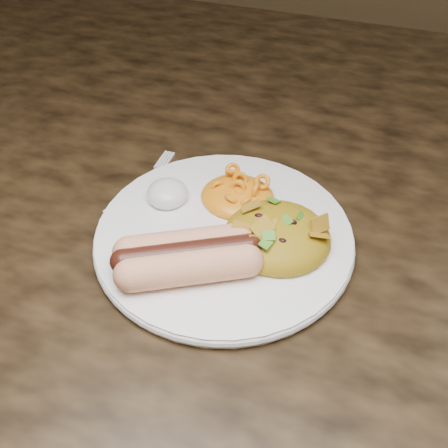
% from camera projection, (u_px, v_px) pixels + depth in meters
% --- Properties ---
extents(floor, '(4.00, 4.00, 0.00)m').
position_uv_depth(floor, '(263.00, 437.00, 1.15)').
color(floor, '#472511').
rests_on(floor, ground).
extents(table, '(1.60, 0.90, 0.75)m').
position_uv_depth(table, '(288.00, 221.00, 0.70)').
color(table, '#44301A').
rests_on(table, floor).
extents(plate, '(0.27, 0.27, 0.01)m').
position_uv_depth(plate, '(224.00, 236.00, 0.54)').
color(plate, white).
rests_on(plate, table).
extents(hotdog, '(0.12, 0.11, 0.03)m').
position_uv_depth(hotdog, '(187.00, 256.00, 0.48)').
color(hotdog, '#FFA269').
rests_on(hotdog, plate).
extents(mac_and_cheese, '(0.10, 0.09, 0.03)m').
position_uv_depth(mac_and_cheese, '(238.00, 189.00, 0.56)').
color(mac_and_cheese, gold).
rests_on(mac_and_cheese, plate).
extents(sour_cream, '(0.05, 0.05, 0.03)m').
position_uv_depth(sour_cream, '(167.00, 190.00, 0.56)').
color(sour_cream, white).
rests_on(sour_cream, plate).
extents(taco_salad, '(0.11, 0.10, 0.05)m').
position_uv_depth(taco_salad, '(278.00, 228.00, 0.51)').
color(taco_salad, '#D45D00').
rests_on(taco_salad, plate).
extents(fork, '(0.07, 0.14, 0.00)m').
position_uv_depth(fork, '(142.00, 193.00, 0.59)').
color(fork, white).
rests_on(fork, table).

